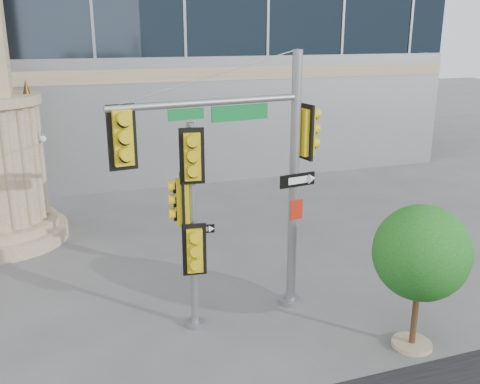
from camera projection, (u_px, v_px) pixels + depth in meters
name	position (u px, v px, depth m)	size (l,w,h in m)	color
ground	(251.00, 343.00, 12.69)	(120.00, 120.00, 0.00)	#545456
main_signal_pole	(253.00, 159.00, 12.84)	(5.18, 1.22, 6.70)	slate
secondary_signal_pole	(191.00, 214.00, 12.47)	(0.89, 0.73, 5.14)	slate
street_tree	(422.00, 256.00, 11.96)	(2.22, 2.17, 3.46)	#998A68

